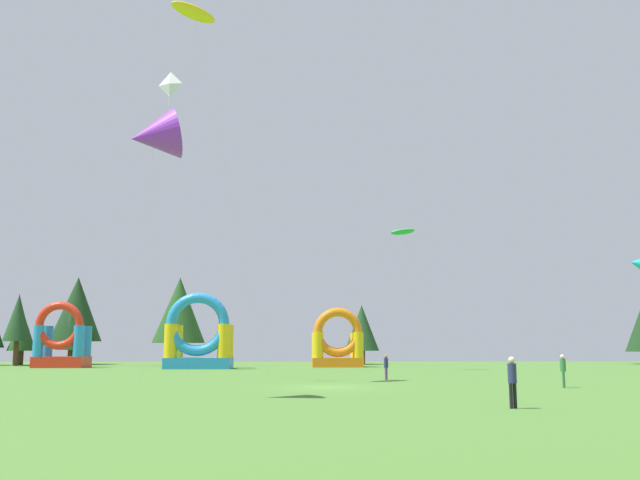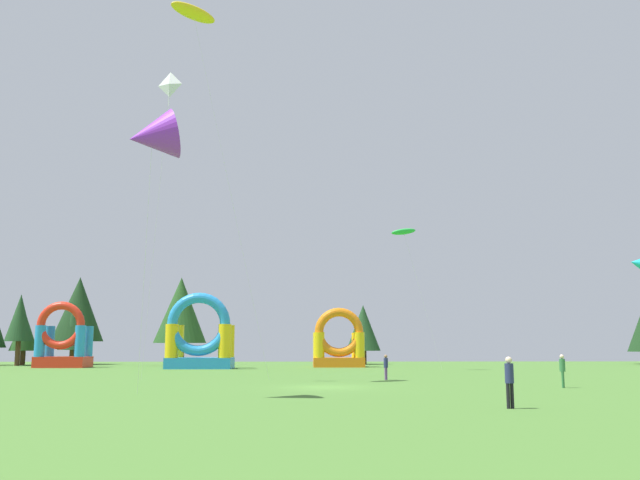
% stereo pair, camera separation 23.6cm
% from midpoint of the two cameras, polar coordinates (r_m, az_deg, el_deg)
% --- Properties ---
extents(ground_plane, '(120.00, 120.00, 0.00)m').
position_cam_midpoint_polar(ground_plane, '(38.42, 0.35, -12.07)').
color(ground_plane, '#47752D').
extents(kite_green_parafoil, '(4.53, 0.96, 13.40)m').
position_cam_midpoint_polar(kite_green_parafoil, '(65.77, 6.75, 0.67)').
color(kite_green_parafoil, green).
rests_on(kite_green_parafoil, ground_plane).
extents(kite_purple_delta, '(3.06, 4.27, 12.95)m').
position_cam_midpoint_polar(kite_purple_delta, '(32.39, -13.76, 8.34)').
color(kite_purple_delta, purple).
rests_on(kite_purple_delta, ground_plane).
extents(kite_yellow_parafoil, '(6.80, 5.09, 24.72)m').
position_cam_midpoint_polar(kite_yellow_parafoil, '(48.83, -10.56, 18.00)').
color(kite_yellow_parafoil, yellow).
rests_on(kite_yellow_parafoil, ground_plane).
extents(kite_white_diamond, '(2.55, 4.14, 19.77)m').
position_cam_midpoint_polar(kite_white_diamond, '(47.33, -12.54, 12.30)').
color(kite_white_diamond, white).
rests_on(kite_white_diamond, ground_plane).
extents(person_far_side, '(0.42, 0.42, 1.85)m').
position_cam_midpoint_polar(person_far_side, '(26.43, 15.37, -10.91)').
color(person_far_side, black).
rests_on(person_far_side, ground_plane).
extents(person_left_edge, '(0.41, 0.41, 1.77)m').
position_cam_midpoint_polar(person_left_edge, '(39.98, 19.29, -9.95)').
color(person_left_edge, '#33723F').
rests_on(person_left_edge, ground_plane).
extents(person_near_camera, '(0.40, 0.40, 1.65)m').
position_cam_midpoint_polar(person_near_camera, '(46.45, 5.33, -10.25)').
color(person_near_camera, '#724C8C').
rests_on(person_near_camera, ground_plane).
extents(inflatable_red_slide, '(5.08, 3.71, 6.72)m').
position_cam_midpoint_polar(inflatable_red_slide, '(76.41, -20.71, -8.01)').
color(inflatable_red_slide, red).
rests_on(inflatable_red_slide, ground_plane).
extents(inflatable_orange_dome, '(6.37, 4.48, 7.35)m').
position_cam_midpoint_polar(inflatable_orange_dome, '(69.19, -10.11, -8.27)').
color(inflatable_orange_dome, '#268CD8').
rests_on(inflatable_orange_dome, ground_plane).
extents(inflatable_blue_arch, '(5.33, 4.07, 6.16)m').
position_cam_midpoint_polar(inflatable_blue_arch, '(73.42, 1.37, -8.77)').
color(inflatable_blue_arch, orange).
rests_on(inflatable_blue_arch, ground_plane).
extents(tree_row_1, '(3.18, 3.18, 6.06)m').
position_cam_midpoint_polar(tree_row_1, '(88.29, -23.46, -6.99)').
color(tree_row_1, '#4C331E').
rests_on(tree_row_1, ground_plane).
extents(tree_row_2, '(3.02, 3.02, 8.01)m').
position_cam_midpoint_polar(tree_row_2, '(85.39, -23.77, -5.93)').
color(tree_row_2, '#4C331E').
rests_on(tree_row_2, ground_plane).
extents(tree_row_3, '(3.43, 3.43, 7.12)m').
position_cam_midpoint_polar(tree_row_3, '(86.99, -19.91, -6.79)').
color(tree_row_3, '#4C331E').
rests_on(tree_row_3, ground_plane).
extents(tree_row_4, '(6.04, 6.04, 10.46)m').
position_cam_midpoint_polar(tree_row_4, '(88.49, -19.53, -5.44)').
color(tree_row_4, '#4C331E').
rests_on(tree_row_4, ground_plane).
extents(tree_row_5, '(5.95, 5.95, 9.99)m').
position_cam_midpoint_polar(tree_row_5, '(80.63, -11.64, -5.72)').
color(tree_row_5, '#4C331E').
rests_on(tree_row_5, ground_plane).
extents(tree_row_6, '(4.17, 4.17, 7.14)m').
position_cam_midpoint_polar(tree_row_6, '(84.66, 3.39, -7.28)').
color(tree_row_6, '#4C331E').
rests_on(tree_row_6, ground_plane).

